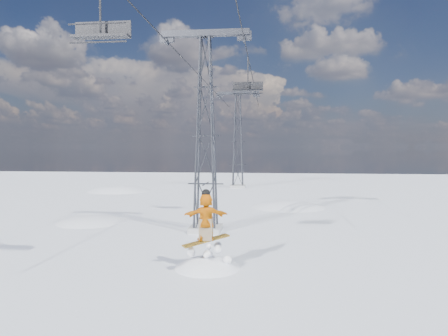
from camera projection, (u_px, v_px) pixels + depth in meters
The scene contains 8 objects.
ground at pixel (153, 275), 15.16m from camera, with size 120.00×120.00×0.00m, color white.
snow_terrain at pixel (169, 302), 37.26m from camera, with size 39.00×37.00×22.00m.
lift_tower_near at pixel (206, 136), 22.73m from camera, with size 5.20×1.80×11.43m.
lift_tower_far at pixel (238, 142), 47.55m from camera, with size 5.20×1.80×11.43m.
haul_cables at pixel (226, 76), 33.86m from camera, with size 4.46×51.00×0.06m.
snowboarder_jump at pixel (207, 307), 16.10m from camera, with size 4.40×4.40×7.16m.
lift_chair_near at pixel (101, 31), 13.73m from camera, with size 2.01×0.58×2.49m.
lift_chair_mid at pixel (248, 87), 26.53m from camera, with size 2.02×0.58×2.50m.
Camera 1 is at (4.32, -14.54, 4.85)m, focal length 32.00 mm.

